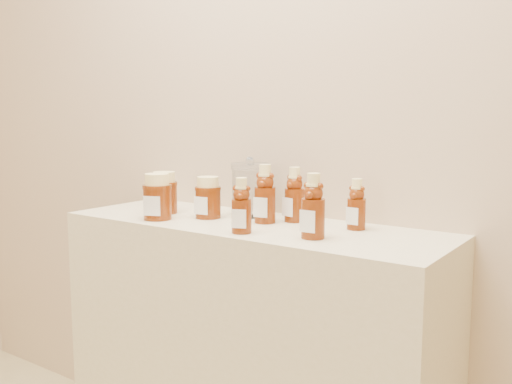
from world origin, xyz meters
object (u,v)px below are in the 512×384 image
Objects in this scene: display_table at (250,366)px; bear_bottle_front_left at (242,202)px; bear_bottle_back_left at (265,190)px; glass_canister at (250,187)px; honey_jar_left at (164,193)px.

bear_bottle_front_left is (0.07, -0.13, 0.54)m from display_table.
bear_bottle_back_left is 1.07× the size of glass_canister.
bear_bottle_back_left is at bearing 40.38° from display_table.
bear_bottle_back_left is at bearing -5.74° from honey_jar_left.
display_table is 0.56m from glass_canister.
bear_bottle_back_left is 1.45× the size of honey_jar_left.
bear_bottle_front_left is 1.26× the size of honey_jar_left.
honey_jar_left is at bearing 178.77° from bear_bottle_back_left.
glass_canister reaches higher than display_table.
glass_canister is (-0.14, 0.23, 0.01)m from bear_bottle_front_left.
glass_canister is at bearing 137.72° from bear_bottle_back_left.
glass_canister reaches higher than honey_jar_left.
display_table is 6.06× the size of bear_bottle_back_left.
display_table is at bearing -10.09° from honey_jar_left.
bear_bottle_front_left is 0.93× the size of glass_canister.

